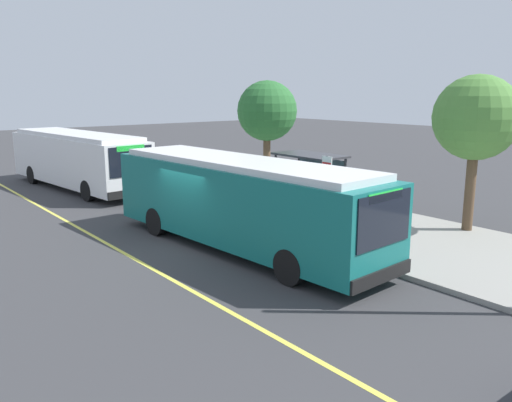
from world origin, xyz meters
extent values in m
plane|color=#38383A|center=(0.00, 0.00, 0.00)|extent=(120.00, 120.00, 0.00)
cube|color=gray|center=(0.00, 6.00, 0.07)|extent=(44.00, 6.40, 0.15)
cube|color=#E0D64C|center=(0.00, -2.20, 0.00)|extent=(36.00, 0.14, 0.01)
cube|color=#146B66|center=(1.32, 1.00, 1.55)|extent=(11.02, 3.22, 2.40)
cube|color=silver|center=(1.32, 1.00, 2.85)|extent=(10.14, 2.91, 0.20)
cube|color=black|center=(6.76, 1.34, 1.98)|extent=(0.17, 2.17, 1.34)
cube|color=black|center=(1.24, 2.29, 1.84)|extent=(9.56, 0.64, 1.06)
cube|color=silver|center=(1.24, 2.29, 0.57)|extent=(10.32, 0.67, 0.28)
cube|color=#26D83F|center=(6.77, 1.34, 2.57)|extent=(0.12, 1.40, 0.24)
cube|color=black|center=(6.78, 1.34, 0.53)|extent=(0.24, 2.50, 0.36)
cylinder|color=black|center=(4.61, 2.36, 0.50)|extent=(1.02, 0.34, 1.00)
cylinder|color=black|center=(4.76, 0.06, 0.50)|extent=(1.02, 0.34, 1.00)
cylinder|color=black|center=(-2.01, 1.95, 0.50)|extent=(1.02, 0.34, 1.00)
cylinder|color=black|center=(-1.87, -0.36, 0.50)|extent=(1.02, 0.34, 1.00)
cube|color=white|center=(-12.58, 0.77, 1.55)|extent=(11.03, 3.55, 2.40)
cube|color=silver|center=(-12.58, 0.77, 2.85)|extent=(10.14, 3.22, 0.20)
cube|color=black|center=(-7.17, 1.28, 1.98)|extent=(0.24, 2.16, 1.34)
cube|color=black|center=(-12.71, 2.06, 1.84)|extent=(9.50, 0.93, 1.06)
cube|color=#197259|center=(-12.71, 2.06, 0.57)|extent=(10.25, 0.99, 0.28)
cube|color=#26D83F|center=(-7.17, 1.28, 2.57)|extent=(0.16, 1.40, 0.24)
cube|color=black|center=(-7.16, 1.28, 0.53)|extent=(0.31, 2.50, 0.36)
cylinder|color=black|center=(-9.35, 2.23, 0.50)|extent=(1.02, 0.37, 1.00)
cylinder|color=black|center=(-9.13, -0.07, 0.50)|extent=(1.02, 0.37, 1.00)
cylinder|color=black|center=(-15.93, 1.62, 0.50)|extent=(1.02, 0.37, 1.00)
cylinder|color=black|center=(-15.71, -0.68, 0.50)|extent=(1.02, 0.37, 1.00)
cylinder|color=#333338|center=(1.10, 6.24, 1.35)|extent=(0.10, 0.10, 2.40)
cylinder|color=#333338|center=(1.10, 4.94, 1.35)|extent=(0.10, 0.10, 2.40)
cylinder|color=#333338|center=(-1.50, 6.24, 1.35)|extent=(0.10, 0.10, 2.40)
cylinder|color=#333338|center=(-1.50, 4.94, 1.35)|extent=(0.10, 0.10, 2.40)
cube|color=#333338|center=(-0.20, 5.59, 2.59)|extent=(2.90, 1.60, 0.08)
cube|color=#4C606B|center=(-0.20, 6.24, 1.35)|extent=(2.47, 0.04, 2.16)
cube|color=navy|center=(-1.50, 5.59, 1.30)|extent=(0.06, 1.11, 1.82)
cube|color=brown|center=(-0.29, 5.60, 0.60)|extent=(1.60, 0.44, 0.06)
cube|color=brown|center=(-0.29, 5.84, 0.88)|extent=(1.60, 0.05, 0.44)
cube|color=#333338|center=(-1.01, 5.60, 0.38)|extent=(0.08, 0.40, 0.45)
cube|color=#333338|center=(0.43, 5.60, 0.38)|extent=(0.08, 0.40, 0.45)
cylinder|color=#333338|center=(2.42, 3.84, 1.55)|extent=(0.07, 0.07, 2.80)
cube|color=white|center=(2.42, 3.82, 2.65)|extent=(0.44, 0.03, 0.56)
cube|color=red|center=(2.42, 3.81, 2.65)|extent=(0.40, 0.01, 0.16)
cylinder|color=brown|center=(-5.30, 7.63, 1.59)|extent=(0.36, 0.36, 2.87)
sphere|color=#28662D|center=(-5.30, 7.63, 4.12)|extent=(2.93, 2.93, 2.93)
cylinder|color=brown|center=(4.98, 8.51, 1.60)|extent=(0.36, 0.36, 2.91)
sphere|color=#4C8438|center=(4.98, 8.51, 4.17)|extent=(2.96, 2.96, 2.96)
camera|label=1|loc=(14.45, -8.82, 5.07)|focal=36.54mm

